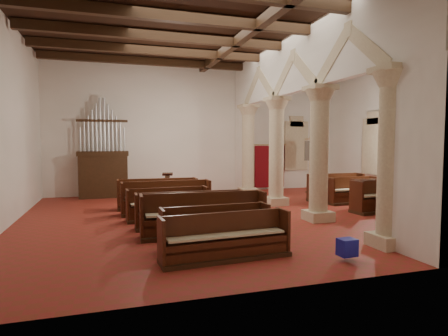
% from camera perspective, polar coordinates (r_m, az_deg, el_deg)
% --- Properties ---
extents(floor, '(14.00, 14.00, 0.00)m').
position_cam_1_polar(floor, '(12.43, 3.28, -7.13)').
color(floor, maroon).
rests_on(floor, ground).
extents(ceiling, '(14.00, 14.00, 0.00)m').
position_cam_1_polar(ceiling, '(12.71, 3.40, 20.45)').
color(ceiling, black).
rests_on(ceiling, wall_back).
extents(wall_back, '(14.00, 0.02, 6.00)m').
position_cam_1_polar(wall_back, '(17.95, -3.42, 5.91)').
color(wall_back, white).
rests_on(wall_back, floor).
extents(wall_front, '(14.00, 0.02, 6.00)m').
position_cam_1_polar(wall_front, '(6.93, 21.21, 8.72)').
color(wall_front, white).
rests_on(wall_front, floor).
extents(wall_left, '(0.02, 12.00, 6.00)m').
position_cam_1_polar(wall_left, '(11.76, -30.79, 6.37)').
color(wall_left, white).
rests_on(wall_left, floor).
extents(wall_right, '(0.02, 12.00, 6.00)m').
position_cam_1_polar(wall_right, '(16.06, 27.57, 5.70)').
color(wall_right, white).
rests_on(wall_right, floor).
extents(ceiling_beams, '(13.80, 11.80, 0.30)m').
position_cam_1_polar(ceiling_beams, '(12.67, 3.39, 19.67)').
color(ceiling_beams, '#351E10').
rests_on(ceiling_beams, wall_back).
extents(arcade, '(0.90, 11.90, 6.00)m').
position_cam_1_polar(arcade, '(12.99, 10.90, 9.08)').
color(arcade, beige).
rests_on(arcade, floor).
extents(window_right_b, '(0.03, 1.00, 2.20)m').
position_cam_1_polar(window_right_b, '(17.90, 21.80, 3.08)').
color(window_right_b, '#2D6555').
rests_on(window_right_b, wall_right).
extents(window_back, '(1.00, 0.03, 2.20)m').
position_cam_1_polar(window_back, '(19.72, 10.89, 3.35)').
color(window_back, '#2D6555').
rests_on(window_back, wall_back).
extents(pipe_organ, '(2.10, 0.85, 4.40)m').
position_cam_1_polar(pipe_organ, '(16.96, -17.92, 0.33)').
color(pipe_organ, '#351E10').
rests_on(pipe_organ, floor).
extents(lectern, '(0.47, 0.48, 1.09)m').
position_cam_1_polar(lectern, '(16.49, -8.61, -2.83)').
color(lectern, '#3B2412').
rests_on(lectern, floor).
extents(dossal_curtain, '(1.80, 0.07, 2.17)m').
position_cam_1_polar(dossal_curtain, '(19.04, 6.95, 0.26)').
color(dossal_curtain, maroon).
rests_on(dossal_curtain, floor).
extents(processional_banner, '(0.60, 0.77, 2.65)m').
position_cam_1_polar(processional_banner, '(18.21, 12.88, -1.03)').
color(processional_banner, '#351E10').
rests_on(processional_banner, floor).
extents(hymnal_box_a, '(0.36, 0.30, 0.35)m').
position_cam_1_polar(hymnal_box_a, '(8.10, 18.25, -11.40)').
color(hymnal_box_a, navy).
rests_on(hymnal_box_a, floor).
extents(hymnal_box_b, '(0.43, 0.38, 0.36)m').
position_cam_1_polar(hymnal_box_b, '(9.26, 7.04, -9.25)').
color(hymnal_box_b, '#151C95').
rests_on(hymnal_box_b, floor).
extents(hymnal_box_c, '(0.33, 0.28, 0.30)m').
position_cam_1_polar(hymnal_box_c, '(12.32, 4.47, -6.05)').
color(hymnal_box_c, navy).
rests_on(hymnal_box_c, floor).
extents(tube_heater_a, '(0.94, 0.32, 0.09)m').
position_cam_1_polar(tube_heater_a, '(8.43, 1.43, -11.39)').
color(tube_heater_a, silver).
rests_on(tube_heater_a, floor).
extents(tube_heater_b, '(1.00, 0.19, 0.10)m').
position_cam_1_polar(tube_heater_b, '(7.90, 1.91, -12.45)').
color(tube_heater_b, silver).
rests_on(tube_heater_b, floor).
extents(nave_pew_0, '(2.76, 0.81, 0.95)m').
position_cam_1_polar(nave_pew_0, '(7.79, 0.31, -11.54)').
color(nave_pew_0, '#351E10').
rests_on(nave_pew_0, floor).
extents(nave_pew_1, '(2.52, 0.73, 0.96)m').
position_cam_1_polar(nave_pew_1, '(8.61, -1.26, -10.00)').
color(nave_pew_1, '#351E10').
rests_on(nave_pew_1, floor).
extents(nave_pew_2, '(3.22, 0.86, 1.10)m').
position_cam_1_polar(nave_pew_2, '(9.67, -3.07, -8.15)').
color(nave_pew_2, '#351E10').
rests_on(nave_pew_2, floor).
extents(nave_pew_3, '(3.11, 0.72, 0.99)m').
position_cam_1_polar(nave_pew_3, '(10.71, -5.02, -7.18)').
color(nave_pew_3, '#351E10').
rests_on(nave_pew_3, floor).
extents(nave_pew_4, '(2.53, 0.78, 0.98)m').
position_cam_1_polar(nave_pew_4, '(11.75, -8.55, -6.21)').
color(nave_pew_4, '#351E10').
rests_on(nave_pew_4, floor).
extents(nave_pew_5, '(2.96, 0.75, 1.09)m').
position_cam_1_polar(nave_pew_5, '(12.74, -8.75, -5.26)').
color(nave_pew_5, '#351E10').
rests_on(nave_pew_5, floor).
extents(nave_pew_6, '(2.85, 0.79, 1.07)m').
position_cam_1_polar(nave_pew_6, '(13.76, -10.03, -4.60)').
color(nave_pew_6, '#351E10').
rests_on(nave_pew_6, floor).
extents(aisle_pew_0, '(1.82, 0.83, 1.07)m').
position_cam_1_polar(aisle_pew_0, '(13.09, 26.67, -5.36)').
color(aisle_pew_0, '#351E10').
rests_on(aisle_pew_0, floor).
extents(aisle_pew_1, '(1.90, 0.86, 1.10)m').
position_cam_1_polar(aisle_pew_1, '(13.80, 22.37, -4.74)').
color(aisle_pew_1, '#351E10').
rests_on(aisle_pew_1, floor).
extents(aisle_pew_2, '(1.82, 0.74, 1.07)m').
position_cam_1_polar(aisle_pew_2, '(14.55, 22.27, -4.33)').
color(aisle_pew_2, '#351E10').
rests_on(aisle_pew_2, floor).
extents(aisle_pew_3, '(2.08, 0.76, 1.03)m').
position_cam_1_polar(aisle_pew_3, '(15.42, 18.87, -3.87)').
color(aisle_pew_3, '#351E10').
rests_on(aisle_pew_3, floor).
extents(aisle_pew_4, '(2.27, 0.84, 1.12)m').
position_cam_1_polar(aisle_pew_4, '(15.80, 16.62, -3.52)').
color(aisle_pew_4, '#351E10').
rests_on(aisle_pew_4, floor).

